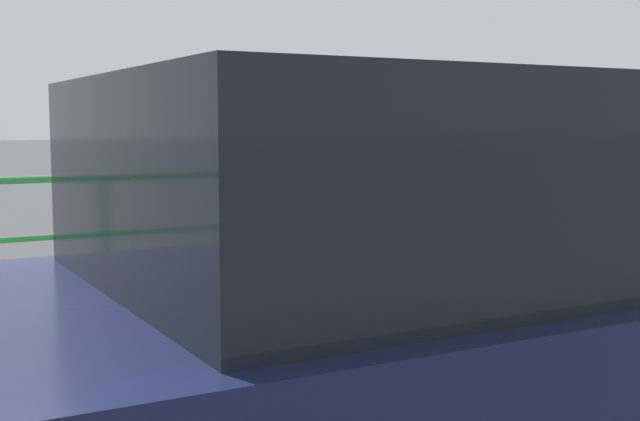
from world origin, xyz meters
The scene contains 5 objects.
sidewalk_curb centered at (0.00, 1.66, 0.08)m, with size 36.00×3.32×0.16m, color gray.
parking_meter centered at (0.35, 0.53, 1.23)m, with size 0.16×0.17×1.52m.
pedestrian_at_meter centered at (0.99, 0.48, 1.13)m, with size 0.69×0.55×1.70m.
parked_sedan_navy centered at (0.11, -1.24, 0.87)m, with size 4.61×1.84×1.76m.
background_railing centered at (0.00, 3.22, 0.91)m, with size 24.06×0.06×1.05m.
Camera 1 is at (-1.52, -3.55, 1.62)m, focal length 46.83 mm.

